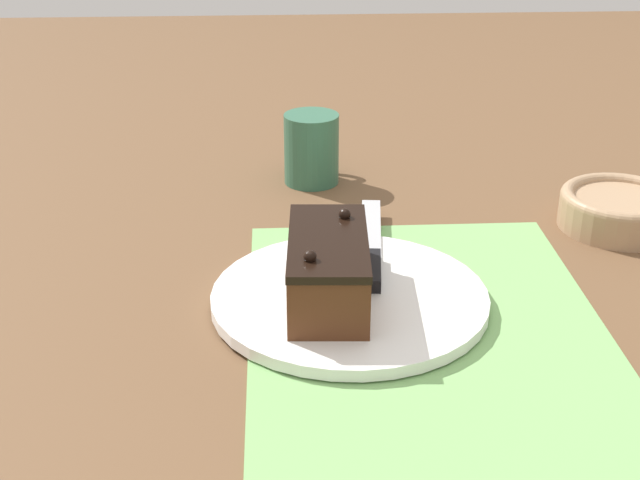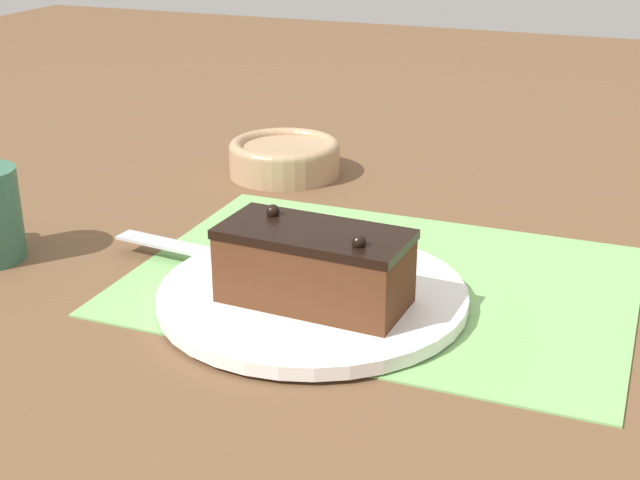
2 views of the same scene
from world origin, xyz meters
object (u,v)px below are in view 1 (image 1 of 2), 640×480
Objects in this scene: chocolate_cake at (328,268)px; cake_plate at (350,298)px; serving_knife at (371,255)px; small_bowl at (620,208)px; coffee_mug at (311,148)px.

cake_plate is at bearing -64.47° from chocolate_cake.
chocolate_cake reaches higher than serving_knife.
small_bowl reaches higher than serving_knife.
chocolate_cake reaches higher than cake_plate.
chocolate_cake is 1.76× the size of coffee_mug.
serving_knife is 2.49× the size of coffee_mug.
serving_knife is at bearing -21.71° from cake_plate.
cake_plate is 2.95× the size of coffee_mug.
small_bowl is (0.10, -0.31, 0.00)m from serving_knife.
cake_plate is at bearing 117.49° from small_bowl.
small_bowl reaches higher than cake_plate.
cake_plate is 1.95× the size of small_bowl.
coffee_mug is (0.27, 0.05, 0.03)m from serving_knife.
coffee_mug reaches higher than cake_plate.
cake_plate is 1.18× the size of serving_knife.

